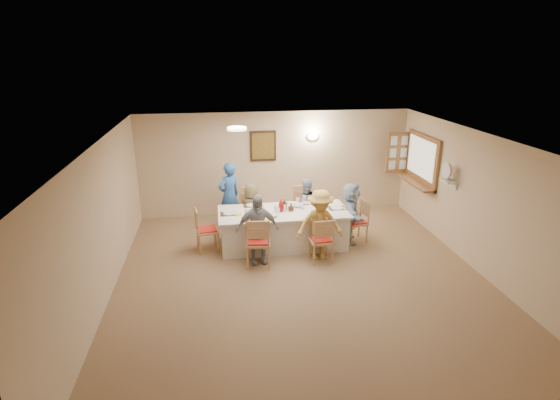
{
  "coord_description": "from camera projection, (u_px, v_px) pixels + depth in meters",
  "views": [
    {
      "loc": [
        -1.4,
        -6.65,
        3.88
      ],
      "look_at": [
        -0.2,
        1.4,
        1.05
      ],
      "focal_mm": 28.0,
      "sensor_mm": 36.0,
      "label": 1
    }
  ],
  "objects": [
    {
      "name": "plate_br",
      "position": [
        308.0,
        202.0,
        9.33
      ],
      "size": [
        0.25,
        0.25,
        0.02
      ],
      "primitive_type": "cylinder",
      "color": "white",
      "rests_on": "dining_table"
    },
    {
      "name": "diner_front_right",
      "position": [
        320.0,
        225.0,
        8.32
      ],
      "size": [
        0.91,
        0.53,
        1.4
      ],
      "primitive_type": "imported",
      "rotation": [
        0.0,
        0.0,
        0.01
      ],
      "color": "gold",
      "rests_on": "ground"
    },
    {
      "name": "napkin_fl",
      "position": [
        265.0,
        220.0,
        8.35
      ],
      "size": [
        0.15,
        0.15,
        0.01
      ],
      "primitive_type": "cube",
      "color": "yellow",
      "rests_on": "dining_table"
    },
    {
      "name": "wall_sconce",
      "position": [
        313.0,
        136.0,
        10.4
      ],
      "size": [
        0.26,
        0.09,
        0.18
      ],
      "primitive_type": "ellipsoid",
      "color": "white",
      "rests_on": "room_walls"
    },
    {
      "name": "napkin_le",
      "position": [
        238.0,
        214.0,
        8.68
      ],
      "size": [
        0.15,
        0.15,
        0.01
      ],
      "primitive_type": "cube",
      "color": "yellow",
      "rests_on": "dining_table"
    },
    {
      "name": "teacup_a",
      "position": [
        246.0,
        217.0,
        8.45
      ],
      "size": [
        0.14,
        0.14,
        0.08
      ],
      "primitive_type": "imported",
      "rotation": [
        0.0,
        0.0,
        -0.17
      ],
      "color": "white",
      "rests_on": "dining_table"
    },
    {
      "name": "diner_front_left",
      "position": [
        257.0,
        229.0,
        8.16
      ],
      "size": [
        0.85,
        0.46,
        1.37
      ],
      "primitive_type": "imported",
      "rotation": [
        0.0,
        0.0,
        0.08
      ],
      "color": "#A09FA6",
      "rests_on": "ground"
    },
    {
      "name": "placemat_bl",
      "position": [
        252.0,
        205.0,
        9.16
      ],
      "size": [
        0.36,
        0.27,
        0.01
      ],
      "primitive_type": "cube",
      "color": "#472B19",
      "rests_on": "dining_table"
    },
    {
      "name": "desk_fan",
      "position": [
        448.0,
        174.0,
        8.59
      ],
      "size": [
        0.3,
        0.3,
        0.28
      ],
      "primitive_type": null,
      "color": "#A5A5A8",
      "rests_on": "fan_shelf"
    },
    {
      "name": "chair_right_end",
      "position": [
        356.0,
        221.0,
        9.17
      ],
      "size": [
        0.49,
        0.49,
        0.89
      ],
      "primitive_type": null,
      "rotation": [
        0.0,
        0.0,
        -1.4
      ],
      "color": "tan",
      "rests_on": "ground"
    },
    {
      "name": "placemat_fl",
      "position": [
        256.0,
        220.0,
        8.38
      ],
      "size": [
        0.36,
        0.26,
        0.01
      ],
      "primitive_type": "cube",
      "color": "#472B19",
      "rests_on": "dining_table"
    },
    {
      "name": "plate_fr",
      "position": [
        317.0,
        216.0,
        8.54
      ],
      "size": [
        0.24,
        0.24,
        0.01
      ],
      "primitive_type": "cylinder",
      "color": "white",
      "rests_on": "dining_table"
    },
    {
      "name": "teacup_b",
      "position": [
        298.0,
        200.0,
        9.39
      ],
      "size": [
        0.09,
        0.09,
        0.08
      ],
      "primitive_type": "imported",
      "rotation": [
        0.0,
        0.0,
        -0.04
      ],
      "color": "white",
      "rests_on": "dining_table"
    },
    {
      "name": "chair_left_end",
      "position": [
        207.0,
        229.0,
        8.74
      ],
      "size": [
        0.5,
        0.5,
        0.91
      ],
      "primitive_type": null,
      "rotation": [
        0.0,
        0.0,
        1.73
      ],
      "color": "tan",
      "rests_on": "ground"
    },
    {
      "name": "dining_table",
      "position": [
        283.0,
        228.0,
        8.98
      ],
      "size": [
        2.63,
        1.11,
        0.76
      ],
      "primitive_type": "cube",
      "color": "white",
      "rests_on": "ground"
    },
    {
      "name": "placemat_br",
      "position": [
        308.0,
        203.0,
        9.33
      ],
      "size": [
        0.36,
        0.27,
        0.01
      ],
      "primitive_type": "cube",
      "color": "#472B19",
      "rests_on": "dining_table"
    },
    {
      "name": "room_walls",
      "position": [
        304.0,
        200.0,
        7.19
      ],
      "size": [
        7.0,
        7.0,
        7.0
      ],
      "color": "beige",
      "rests_on": "ground"
    },
    {
      "name": "chair_back_left",
      "position": [
        251.0,
        211.0,
        9.6
      ],
      "size": [
        0.52,
        0.52,
        1.0
      ],
      "primitive_type": null,
      "rotation": [
        0.0,
        0.0,
        0.09
      ],
      "color": "tan",
      "rests_on": "ground"
    },
    {
      "name": "napkin_br",
      "position": [
        317.0,
        203.0,
        9.31
      ],
      "size": [
        0.14,
        0.14,
        0.01
      ],
      "primitive_type": "cube",
      "color": "yellow",
      "rests_on": "dining_table"
    },
    {
      "name": "plate_fl",
      "position": [
        256.0,
        220.0,
        8.37
      ],
      "size": [
        0.24,
        0.24,
        0.01
      ],
      "primitive_type": "cylinder",
      "color": "white",
      "rests_on": "dining_table"
    },
    {
      "name": "bowl_b",
      "position": [
        298.0,
        205.0,
        9.09
      ],
      "size": [
        0.29,
        0.29,
        0.07
      ],
      "primitive_type": "imported",
      "rotation": [
        0.0,
        0.0,
        0.18
      ],
      "color": "white",
      "rests_on": "dining_table"
    },
    {
      "name": "diner_back_left",
      "position": [
        251.0,
        209.0,
        9.47
      ],
      "size": [
        0.58,
        0.39,
        1.16
      ],
      "primitive_type": "imported",
      "rotation": [
        0.0,
        0.0,
        3.16
      ],
      "color": "brown",
      "rests_on": "ground"
    },
    {
      "name": "ceiling_light",
      "position": [
        237.0,
        129.0,
        8.14
      ],
      "size": [
        0.36,
        0.36,
        0.05
      ],
      "primitive_type": "cylinder",
      "color": "white",
      "rests_on": "room_walls"
    },
    {
      "name": "placemat_re",
      "position": [
        337.0,
        208.0,
        9.01
      ],
      "size": [
        0.35,
        0.26,
        0.01
      ],
      "primitive_type": "cube",
      "color": "#472B19",
      "rests_on": "dining_table"
    },
    {
      "name": "serving_hatch",
      "position": [
        422.0,
        160.0,
        9.88
      ],
      "size": [
        0.06,
        1.5,
        1.15
      ],
      "primitive_type": "cube",
      "color": "brown",
      "rests_on": "room_walls"
    },
    {
      "name": "chair_back_right",
      "position": [
        304.0,
        209.0,
        9.78
      ],
      "size": [
        0.47,
        0.47,
        0.98
      ],
      "primitive_type": null,
      "rotation": [
        0.0,
        0.0,
        -0.02
      ],
      "color": "tan",
      "rests_on": "ground"
    },
    {
      "name": "diner_right_end",
      "position": [
        351.0,
        213.0,
        9.09
      ],
      "size": [
        1.36,
        0.87,
        1.3
      ],
      "primitive_type": "imported",
      "rotation": [
        0.0,
        0.0,
        1.36
      ],
      "color": "#A3C0DB",
      "rests_on": "ground"
    },
    {
      "name": "napkin_bl",
      "position": [
        261.0,
        206.0,
        9.14
      ],
      "size": [
        0.13,
        0.13,
        0.01
      ],
      "primitive_type": "cube",
      "color": "yellow",
      "rests_on": "dining_table"
    },
    {
      "name": "plate_le",
      "position": [
        229.0,
        213.0,
        8.7
      ],
      "size": [
        0.23,
        0.23,
        0.01
      ],
      "primitive_type": "cylinder",
      "color": "white",
      "rests_on": "dining_table"
    },
    {
      "name": "condiment_ketchup",
      "position": [
        281.0,
        206.0,
        8.79
      ],
      "size": [
        0.14,
        0.14,
        0.26
      ],
      "primitive_type": "imported",
      "rotation": [
        0.0,
        0.0,
        0.2
      ],
      "color": "#AC0E11",
      "rests_on": "dining_table"
    },
    {
      "name": "condiment_malt",
      "position": [
        291.0,
        207.0,
        8.85
      ],
      "size": [
        0.2,
        0.2,
        0.16
      ],
      "primitive_type": "imported",
      "rotation": [
        0.0,
        0.0,
        0.3
      ],
      "color": "#4C2014",
      "rests_on": "dining_table"
    },
    {
      "name": "hatch_sill",
      "position": [
        415.0,
        182.0,
        10.04
      ],
      "size": [
        0.3,
        1.5,
        0.05
      ],
      "primitive_type": "cube",
      "color": "brown",
      "rests_on": "room_walls"
    },
    {
      "name": "bowl_a",
      "position": [
        272.0,
        215.0,
        8.55
      ],
      "size": [
        0.35,
        0.35,
        0.05
      ],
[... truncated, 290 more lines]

